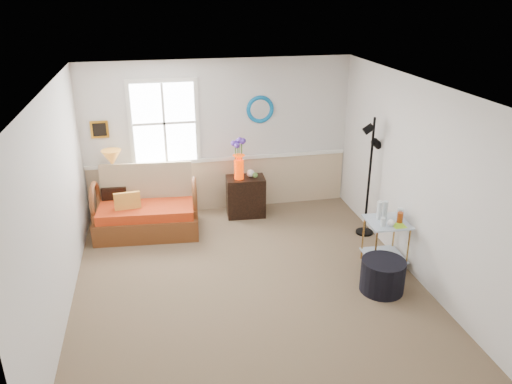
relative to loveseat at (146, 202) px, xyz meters
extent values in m
cube|color=#7C6549|center=(1.28, -1.79, -0.52)|extent=(4.50, 5.00, 0.01)
cube|color=white|center=(1.28, -1.79, 2.08)|extent=(4.50, 5.00, 0.01)
cube|color=silver|center=(1.28, 0.71, 0.78)|extent=(4.50, 0.01, 2.60)
cube|color=silver|center=(1.28, -4.29, 0.78)|extent=(4.50, 0.01, 2.60)
cube|color=silver|center=(-0.97, -1.79, 0.78)|extent=(0.01, 5.00, 2.60)
cube|color=silver|center=(3.53, -1.79, 0.78)|extent=(0.01, 5.00, 2.60)
cube|color=tan|center=(1.28, 0.69, -0.07)|extent=(4.46, 0.02, 0.90)
cube|color=white|center=(1.28, 0.68, 0.40)|extent=(4.46, 0.04, 0.06)
cube|color=#C17D1B|center=(-0.64, 0.69, 1.03)|extent=(0.28, 0.03, 0.28)
torus|color=#048CC1|center=(1.98, 0.69, 1.23)|extent=(0.47, 0.07, 0.47)
imported|color=#4D7734|center=(-0.34, 0.49, 0.30)|extent=(0.35, 0.37, 0.26)
cylinder|color=black|center=(2.94, -2.32, -0.30)|extent=(0.66, 0.66, 0.43)
camera|label=1|loc=(0.21, -7.37, 3.15)|focal=35.00mm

